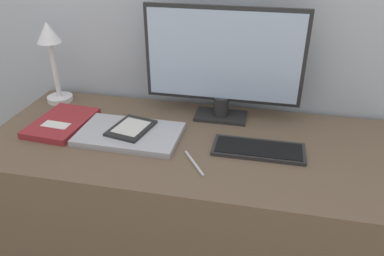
{
  "coord_description": "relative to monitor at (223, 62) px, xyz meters",
  "views": [
    {
      "loc": [
        0.23,
        -0.83,
        1.36
      ],
      "look_at": [
        0.0,
        0.22,
        0.77
      ],
      "focal_mm": 35.0,
      "sensor_mm": 36.0,
      "label": 1
    }
  ],
  "objects": [
    {
      "name": "keyboard",
      "position": [
        0.15,
        -0.21,
        -0.21
      ],
      "size": [
        0.3,
        0.12,
        0.01
      ],
      "color": "#282828",
      "rests_on": "desk"
    },
    {
      "name": "ereader",
      "position": [
        -0.29,
        -0.2,
        -0.19
      ],
      "size": [
        0.15,
        0.18,
        0.01
      ],
      "color": "black",
      "rests_on": "laptop"
    },
    {
      "name": "pen",
      "position": [
        -0.03,
        -0.33,
        -0.22
      ],
      "size": [
        0.09,
        0.12,
        0.01
      ],
      "color": "silver",
      "rests_on": "desk"
    },
    {
      "name": "monitor",
      "position": [
        0.0,
        0.0,
        0.0
      ],
      "size": [
        0.57,
        0.11,
        0.41
      ],
      "color": "#262626",
      "rests_on": "desk"
    },
    {
      "name": "notebook",
      "position": [
        -0.56,
        -0.19,
        -0.21
      ],
      "size": [
        0.2,
        0.27,
        0.02
      ],
      "color": "maroon",
      "rests_on": "desk"
    },
    {
      "name": "desk_lamp",
      "position": [
        -0.67,
        0.01,
        -0.01
      ],
      "size": [
        0.1,
        0.1,
        0.32
      ],
      "color": "white",
      "rests_on": "desk"
    },
    {
      "name": "laptop",
      "position": [
        -0.29,
        -0.21,
        -0.21
      ],
      "size": [
        0.35,
        0.22,
        0.02
      ],
      "color": "#A3A3A8",
      "rests_on": "desk"
    },
    {
      "name": "desk",
      "position": [
        -0.07,
        -0.2,
        -0.57
      ],
      "size": [
        1.41,
        0.59,
        0.71
      ],
      "color": "brown",
      "rests_on": "ground_plane"
    }
  ]
}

